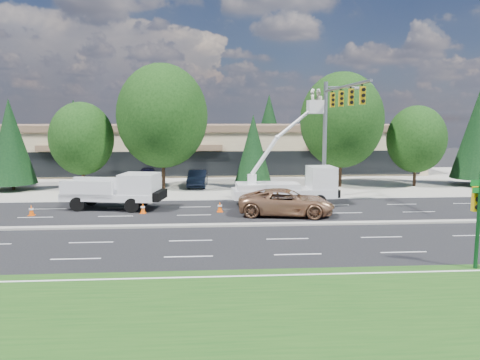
{
  "coord_description": "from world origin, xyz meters",
  "views": [
    {
      "loc": [
        0.87,
        -26.61,
        6.19
      ],
      "look_at": [
        2.91,
        2.22,
        2.4
      ],
      "focal_mm": 35.0,
      "sensor_mm": 36.0,
      "label": 1
    }
  ],
  "objects": [
    {
      "name": "traffic_cone_c",
      "position": [
        1.7,
        4.17,
        0.34
      ],
      "size": [
        0.4,
        0.4,
        0.7
      ],
      "color": "#E95007",
      "rests_on": "ground"
    },
    {
      "name": "road_median",
      "position": [
        0.0,
        0.0,
        0.06
      ],
      "size": [
        120.0,
        0.55,
        0.12
      ],
      "primitive_type": "cube",
      "color": "gray",
      "rests_on": "ground"
    },
    {
      "name": "ground",
      "position": [
        0.0,
        0.0,
        0.0
      ],
      "size": [
        140.0,
        140.0,
        0.0
      ],
      "primitive_type": "plane",
      "color": "black",
      "rests_on": "ground"
    },
    {
      "name": "strip_mall",
      "position": [
        0.0,
        29.97,
        2.83
      ],
      "size": [
        50.4,
        15.4,
        5.5
      ],
      "color": "tan",
      "rests_on": "ground"
    },
    {
      "name": "tree_back_c",
      "position": [
        10.0,
        42.0,
        5.21
      ],
      "size": [
        4.93,
        4.93,
        9.72
      ],
      "color": "#332114",
      "rests_on": "ground"
    },
    {
      "name": "signal_mast",
      "position": [
        10.03,
        7.04,
        6.06
      ],
      "size": [
        2.76,
        10.16,
        9.0
      ],
      "color": "gray",
      "rests_on": "ground"
    },
    {
      "name": "minivan",
      "position": [
        5.95,
        2.8,
        0.85
      ],
      "size": [
        6.54,
        3.93,
        1.7
      ],
      "primitive_type": "imported",
      "rotation": [
        0.0,
        0.0,
        1.38
      ],
      "color": "#A3724F",
      "rests_on": "ground"
    },
    {
      "name": "tree_back_d",
      "position": [
        22.0,
        42.0,
        5.61
      ],
      "size": [
        5.3,
        5.3,
        10.45
      ],
      "color": "#332114",
      "rests_on": "ground"
    },
    {
      "name": "parked_car_east",
      "position": [
        0.0,
        16.0,
        0.77
      ],
      "size": [
        1.9,
        4.77,
        1.54
      ],
      "primitive_type": "imported",
      "rotation": [
        0.0,
        0.0,
        -0.06
      ],
      "color": "black",
      "rests_on": "ground"
    },
    {
      "name": "bucket_truck",
      "position": [
        7.02,
        6.23,
        1.75
      ],
      "size": [
        7.4,
        2.6,
        8.28
      ],
      "rotation": [
        0.0,
        0.0,
        0.04
      ],
      "color": "white",
      "rests_on": "ground"
    },
    {
      "name": "tree_front_d",
      "position": [
        -3.0,
        15.0,
        6.43
      ],
      "size": [
        7.92,
        7.92,
        10.99
      ],
      "color": "#332114",
      "rests_on": "ground"
    },
    {
      "name": "traffic_cone_b",
      "position": [
        -3.38,
        4.04,
        0.34
      ],
      "size": [
        0.4,
        0.4,
        0.7
      ],
      "color": "#E95007",
      "rests_on": "ground"
    },
    {
      "name": "traffic_cone_d",
      "position": [
        8.24,
        3.51,
        0.34
      ],
      "size": [
        0.4,
        0.4,
        0.7
      ],
      "color": "#E95007",
      "rests_on": "ground"
    },
    {
      "name": "street_sign_pole",
      "position": [
        12.0,
        -8.4,
        2.44
      ],
      "size": [
        0.9,
        0.44,
        4.0
      ],
      "color": "#0B3315",
      "rests_on": "ground"
    },
    {
      "name": "tree_front_b",
      "position": [
        -16.0,
        15.0,
        4.25
      ],
      "size": [
        4.02,
        4.02,
        7.92
      ],
      "color": "#332114",
      "rests_on": "ground"
    },
    {
      "name": "tree_front_g",
      "position": [
        20.0,
        15.0,
        4.34
      ],
      "size": [
        5.34,
        5.34,
        7.41
      ],
      "color": "#332114",
      "rests_on": "ground"
    },
    {
      "name": "tree_front_h",
      "position": [
        26.0,
        15.0,
        5.09
      ],
      "size": [
        4.81,
        4.81,
        9.48
      ],
      "color": "#332114",
      "rests_on": "ground"
    },
    {
      "name": "concrete_apron",
      "position": [
        0.0,
        20.0,
        0.01
      ],
      "size": [
        140.0,
        22.0,
        0.01
      ],
      "primitive_type": "cube",
      "color": "gray",
      "rests_on": "ground"
    },
    {
      "name": "traffic_cone_a",
      "position": [
        -10.45,
        3.84,
        0.34
      ],
      "size": [
        0.4,
        0.4,
        0.7
      ],
      "color": "#E95007",
      "rests_on": "ground"
    },
    {
      "name": "grass_verge",
      "position": [
        0.0,
        -13.0,
        0.01
      ],
      "size": [
        140.0,
        10.0,
        0.01
      ],
      "primitive_type": "cube",
      "color": "#174112",
      "rests_on": "ground"
    },
    {
      "name": "parked_car_west",
      "position": [
        -4.99,
        20.25,
        0.71
      ],
      "size": [
        2.47,
        4.42,
        1.42
      ],
      "primitive_type": "imported",
      "rotation": [
        0.0,
        0.0,
        0.2
      ],
      "color": "black",
      "rests_on": "ground"
    },
    {
      "name": "tree_front_f",
      "position": [
        13.0,
        15.0,
        6.07
      ],
      "size": [
        7.48,
        7.48,
        10.38
      ],
      "color": "#332114",
      "rests_on": "ground"
    },
    {
      "name": "tree_back_b",
      "position": [
        -4.0,
        42.0,
        5.61
      ],
      "size": [
        5.31,
        5.31,
        10.46
      ],
      "color": "#332114",
      "rests_on": "ground"
    },
    {
      "name": "utility_pickup",
      "position": [
        -5.28,
        5.68,
        1.03
      ],
      "size": [
        6.83,
        3.56,
        2.49
      ],
      "rotation": [
        0.0,
        0.0,
        -0.19
      ],
      "color": "white",
      "rests_on": "ground"
    },
    {
      "name": "tree_front_e",
      "position": [
        5.0,
        15.0,
        3.52
      ],
      "size": [
        3.33,
        3.33,
        6.57
      ],
      "color": "#332114",
      "rests_on": "ground"
    },
    {
      "name": "tree_front_c",
      "position": [
        -10.0,
        15.0,
        4.48
      ],
      "size": [
        5.51,
        5.51,
        7.65
      ],
      "color": "#332114",
      "rests_on": "ground"
    },
    {
      "name": "tree_back_a",
      "position": [
        -18.0,
        42.0,
        4.78
      ],
      "size": [
        4.52,
        4.52,
        8.92
      ],
      "color": "#332114",
      "rests_on": "ground"
    }
  ]
}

